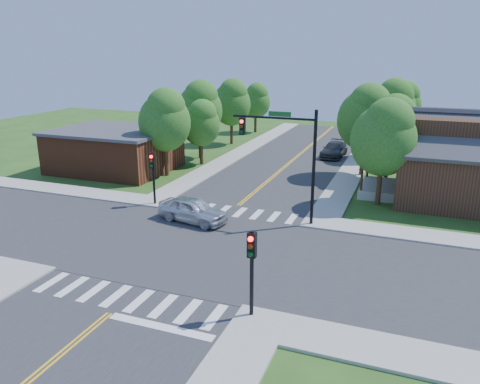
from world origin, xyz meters
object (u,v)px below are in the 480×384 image
at_px(signal_pole_nw, 153,169).
at_px(car_dgrey, 334,150).
at_px(signal_mast_ne, 287,147).
at_px(car_silver, 193,210).
at_px(signal_pole_se, 252,258).
at_px(house_ne, 474,157).

bearing_deg(signal_pole_nw, car_dgrey, 65.55).
height_order(signal_mast_ne, car_silver, signal_mast_ne).
relative_size(signal_pole_se, car_dgrey, 0.74).
distance_m(signal_pole_se, car_dgrey, 31.34).
height_order(car_silver, car_dgrey, car_silver).
bearing_deg(signal_mast_ne, car_silver, -159.15).
xyz_separation_m(signal_pole_se, car_dgrey, (-2.10, 31.21, -1.93)).
xyz_separation_m(signal_mast_ne, house_ne, (11.19, 8.65, -1.52)).
distance_m(signal_pole_se, car_silver, 11.75).
relative_size(signal_pole_se, signal_pole_nw, 1.00).
height_order(signal_pole_se, house_ne, house_ne).
xyz_separation_m(signal_mast_ne, car_silver, (-5.48, -2.09, -4.06)).
distance_m(signal_pole_nw, car_silver, 4.90).
bearing_deg(house_ne, signal_pole_nw, -157.31).
distance_m(signal_pole_nw, car_dgrey, 22.07).
xyz_separation_m(signal_pole_se, house_ne, (9.51, 19.86, 0.67)).
height_order(signal_pole_se, car_dgrey, signal_pole_se).
bearing_deg(signal_pole_se, signal_pole_nw, 135.00).
xyz_separation_m(signal_pole_nw, car_silver, (4.03, -2.08, -1.87)).
bearing_deg(signal_pole_se, car_silver, 128.16).
relative_size(signal_pole_nw, car_dgrey, 0.74).
height_order(signal_mast_ne, car_dgrey, signal_mast_ne).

